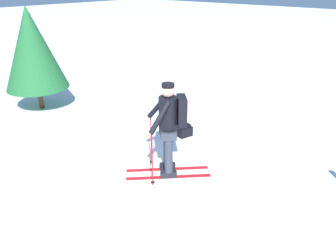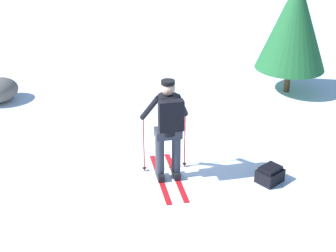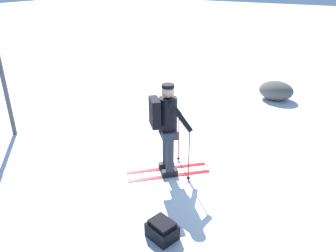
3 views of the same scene
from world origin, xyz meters
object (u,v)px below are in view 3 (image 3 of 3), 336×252
Objects in this scene: dropped_backpack at (162,230)px; rock_boulder at (276,91)px; trail_marker at (4,82)px; skier at (167,124)px.

rock_boulder is (-0.26, 6.66, 0.14)m from dropped_backpack.
rock_boulder is at bearing 51.43° from trail_marker.
skier is 1.93m from dropped_backpack.
dropped_backpack is 6.66m from rock_boulder.
dropped_backpack is at bearing -10.96° from trail_marker.
skier is at bearing 120.48° from dropped_backpack.
skier is at bearing -96.64° from rock_boulder.
skier is at bearing 7.72° from trail_marker.
trail_marker is at bearing -172.28° from skier.
skier is 4.01m from trail_marker.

